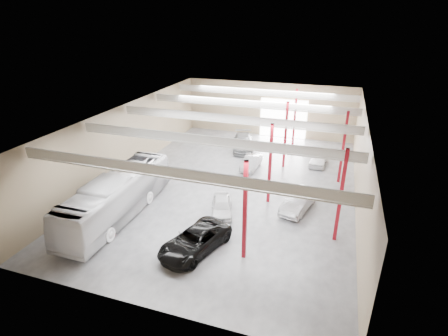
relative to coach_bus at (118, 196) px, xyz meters
The scene contains 8 objects.
depot_shell 11.62m from the coach_bus, 49.47° to the left, with size 22.12×32.12×7.06m.
coach_bus is the anchor object (origin of this frame).
black_sedan 7.99m from the coach_bus, 17.34° to the right, with size 2.63×5.71×1.59m, color black.
car_row_a 8.31m from the coach_bus, 20.12° to the left, with size 1.63×4.05×1.38m, color silver.
car_row_b 14.75m from the coach_bus, 58.22° to the left, with size 1.40×4.01×1.32m, color #A3A3A7.
car_row_c 18.54m from the coach_bus, 72.94° to the left, with size 2.35×5.77×1.67m, color slate.
car_right_near 14.69m from the coach_bus, 22.03° to the left, with size 1.68×4.83×1.59m, color #ADADB2.
car_right_far 21.42m from the coach_bus, 47.69° to the left, with size 1.65×4.09×1.39m, color white.
Camera 1 is at (8.52, -28.50, 14.90)m, focal length 28.00 mm.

